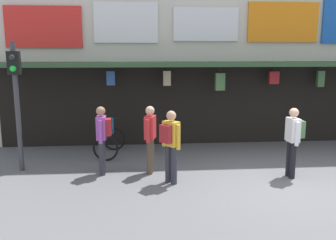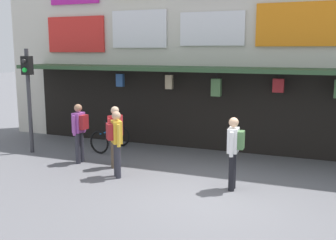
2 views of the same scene
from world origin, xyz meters
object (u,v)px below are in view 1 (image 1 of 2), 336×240
object	(u,v)px
pedestrian_in_white	(150,136)
pedestrian_in_green	(103,135)
traffic_light_near	(16,86)
bicycle_parked	(110,142)
pedestrian_in_red	(170,141)
pedestrian_in_purple	(293,137)

from	to	relation	value
pedestrian_in_white	pedestrian_in_green	size ratio (longest dim) A/B	1.00
traffic_light_near	bicycle_parked	xyz separation A→B (m)	(2.13, 1.20, -1.75)
pedestrian_in_white	pedestrian_in_green	world-z (taller)	same
pedestrian_in_red	pedestrian_in_white	world-z (taller)	same
bicycle_parked	pedestrian_in_purple	world-z (taller)	pedestrian_in_purple
traffic_light_near	bicycle_parked	world-z (taller)	traffic_light_near
pedestrian_in_purple	pedestrian_in_green	xyz separation A→B (m)	(-4.51, 0.59, 0.00)
bicycle_parked	pedestrian_in_white	bearing A→B (deg)	-55.94
bicycle_parked	pedestrian_in_purple	distance (m)	5.03
pedestrian_in_purple	traffic_light_near	bearing A→B (deg)	171.21
traffic_light_near	pedestrian_in_green	xyz separation A→B (m)	(2.09, -0.43, -1.16)
pedestrian_in_green	traffic_light_near	bearing A→B (deg)	168.45
bicycle_parked	pedestrian_in_red	distance (m)	2.91
traffic_light_near	pedestrian_in_red	bearing A→B (deg)	-18.07
pedestrian_in_white	pedestrian_in_purple	world-z (taller)	same
bicycle_parked	pedestrian_in_red	size ratio (longest dim) A/B	0.74
traffic_light_near	pedestrian_in_purple	bearing A→B (deg)	-8.79
pedestrian_in_purple	pedestrian_in_green	world-z (taller)	same
bicycle_parked	pedestrian_in_purple	xyz separation A→B (m)	(4.47, -2.22, 0.59)
bicycle_parked	pedestrian_in_red	xyz separation A→B (m)	(1.54, -2.39, 0.59)
bicycle_parked	pedestrian_in_red	bearing A→B (deg)	-57.22
bicycle_parked	pedestrian_in_white	size ratio (longest dim) A/B	0.74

